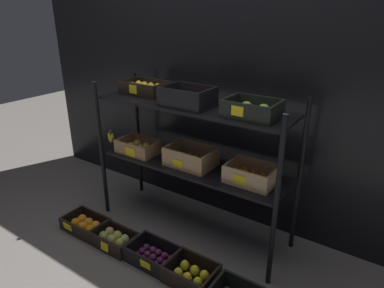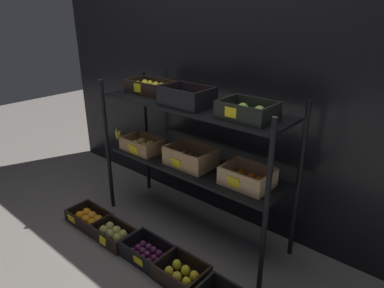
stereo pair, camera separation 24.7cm
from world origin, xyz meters
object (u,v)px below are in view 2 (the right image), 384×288
(crate_ground_orange, at_px, (89,218))
(crate_ground_plum, at_px, (148,253))
(crate_ground_pear, at_px, (113,234))
(display_rack, at_px, (190,135))
(crate_ground_lemon, at_px, (181,274))

(crate_ground_orange, height_order, crate_ground_plum, crate_ground_plum)
(crate_ground_orange, bearing_deg, crate_ground_pear, -1.27)
(crate_ground_orange, bearing_deg, crate_ground_plum, 1.64)
(display_rack, height_order, crate_ground_orange, display_rack)
(display_rack, height_order, crate_ground_lemon, display_rack)
(display_rack, distance_m, crate_ground_orange, 1.12)
(display_rack, height_order, crate_ground_plum, display_rack)
(display_rack, height_order, crate_ground_pear, display_rack)
(display_rack, bearing_deg, crate_ground_lemon, -55.03)
(display_rack, distance_m, crate_ground_lemon, 0.94)
(crate_ground_pear, distance_m, crate_ground_plum, 0.35)
(crate_ground_orange, relative_size, crate_ground_plum, 1.02)
(display_rack, relative_size, crate_ground_plum, 4.45)
(display_rack, relative_size, crate_ground_lemon, 4.93)
(crate_ground_orange, xyz_separation_m, crate_ground_pear, (0.33, -0.01, 0.01))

